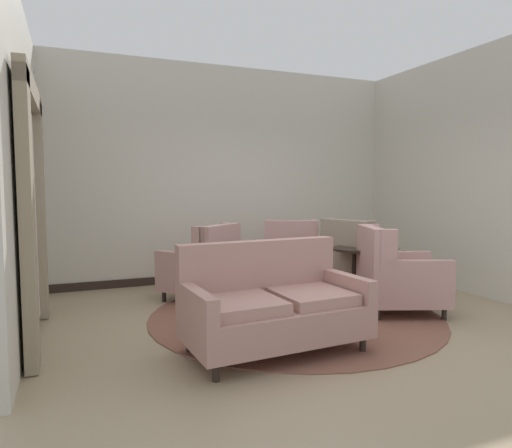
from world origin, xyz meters
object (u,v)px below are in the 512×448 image
object	(u,v)px
armchair_foreground_right	(203,268)
armchair_beside_settee	(356,263)
armchair_back_corner	(396,277)
side_table	(355,270)
settee	(273,307)
porcelain_vase	(293,257)
armchair_near_window	(291,258)
coffee_table	(291,277)

from	to	relation	value
armchair_foreground_right	armchair_beside_settee	distance (m)	2.09
armchair_back_corner	side_table	world-z (taller)	armchair_back_corner
settee	porcelain_vase	bearing A→B (deg)	50.93
porcelain_vase	armchair_near_window	world-z (taller)	armchair_near_window
armchair_near_window	side_table	bearing A→B (deg)	131.45
armchair_near_window	armchair_beside_settee	bearing A→B (deg)	153.28
armchair_near_window	armchair_back_corner	xyz separation A→B (m)	(0.52, -1.72, 0.00)
settee	armchair_back_corner	world-z (taller)	armchair_back_corner
armchair_near_window	armchair_foreground_right	bearing A→B (deg)	36.02
armchair_foreground_right	porcelain_vase	bearing A→B (deg)	89.30
armchair_foreground_right	armchair_back_corner	distance (m)	2.41
armchair_foreground_right	side_table	bearing A→B (deg)	114.80
armchair_back_corner	porcelain_vase	bearing A→B (deg)	89.60
coffee_table	porcelain_vase	size ratio (longest dim) A/B	2.33
armchair_near_window	side_table	xyz separation A→B (m)	(0.35, -1.14, 0.00)
side_table	porcelain_vase	bearing A→B (deg)	-170.91
armchair_foreground_right	coffee_table	bearing A→B (deg)	90.97
armchair_beside_settee	porcelain_vase	bearing A→B (deg)	93.58
armchair_near_window	armchair_back_corner	world-z (taller)	armchair_back_corner
coffee_table	armchair_near_window	xyz separation A→B (m)	(0.61, 1.24, 0.01)
armchair_foreground_right	armchair_beside_settee	size ratio (longest dim) A/B	1.07
armchair_beside_settee	side_table	distance (m)	0.46
coffee_table	armchair_back_corner	size ratio (longest dim) A/B	0.76
armchair_beside_settee	armchair_near_window	bearing A→B (deg)	19.11
coffee_table	side_table	size ratio (longest dim) A/B	1.19
coffee_table	settee	distance (m)	1.27
coffee_table	armchair_beside_settee	distance (m)	1.31
coffee_table	settee	size ratio (longest dim) A/B	0.51
settee	armchair_back_corner	distance (m)	1.92
coffee_table	armchair_near_window	world-z (taller)	armchair_near_window
porcelain_vase	armchair_near_window	xyz separation A→B (m)	(0.61, 1.29, -0.24)
armchair_beside_settee	side_table	bearing A→B (deg)	124.20
armchair_beside_settee	armchair_foreground_right	bearing A→B (deg)	56.96
settee	armchair_near_window	size ratio (longest dim) A/B	1.61
coffee_table	armchair_near_window	distance (m)	1.38
armchair_near_window	armchair_beside_settee	xyz separation A→B (m)	(0.62, -0.77, 0.01)
armchair_foreground_right	armchair_back_corner	xyz separation A→B (m)	(1.93, -1.44, 0.00)
armchair_beside_settee	armchair_back_corner	bearing A→B (deg)	154.61
armchair_beside_settee	side_table	world-z (taller)	armchair_beside_settee
armchair_foreground_right	armchair_beside_settee	bearing A→B (deg)	127.31
side_table	coffee_table	bearing A→B (deg)	-174.21
porcelain_vase	settee	distance (m)	1.25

